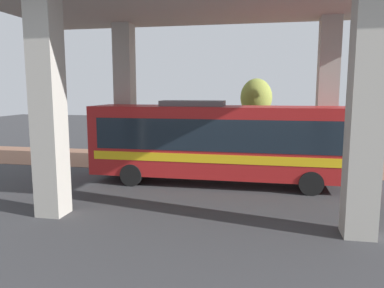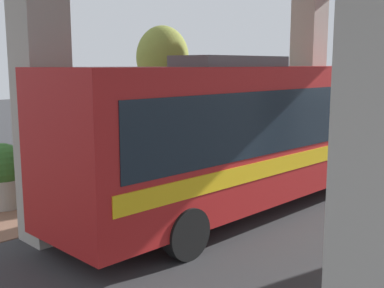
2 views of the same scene
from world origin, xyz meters
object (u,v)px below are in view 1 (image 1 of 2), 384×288
planter_middle (239,152)px  street_tree_near (256,98)px  bus (217,139)px  planter_front (196,153)px  fire_hydrant (179,154)px  planter_back (149,147)px

planter_middle → street_tree_near: bearing=149.9°
bus → planter_front: size_ratio=6.86×
bus → fire_hydrant: bearing=-146.9°
fire_hydrant → planter_back: planter_back is taller
street_tree_near → planter_front: bearing=-56.0°
planter_middle → planter_back: size_ratio=0.97×
planter_back → street_tree_near: (-0.86, 6.22, 2.91)m
fire_hydrant → planter_front: size_ratio=0.67×
bus → planter_middle: bus is taller
fire_hydrant → planter_front: (0.97, 1.16, 0.26)m
bus → street_tree_near: 5.84m
planter_back → street_tree_near: 6.93m
planter_middle → planter_back: planter_back is taller
planter_back → street_tree_near: bearing=97.9°
bus → planter_middle: bearing=169.6°
bus → fire_hydrant: size_ratio=10.19×
fire_hydrant → planter_middle: size_ratio=0.70×
fire_hydrant → planter_back: size_ratio=0.68×
fire_hydrant → planter_middle: planter_middle is taller
fire_hydrant → street_tree_near: street_tree_near is taller
bus → planter_middle: (-3.93, 0.72, -1.22)m
bus → planter_front: 3.81m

